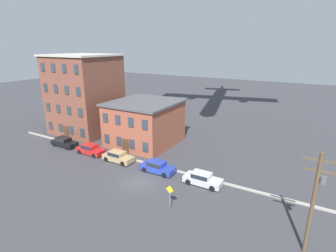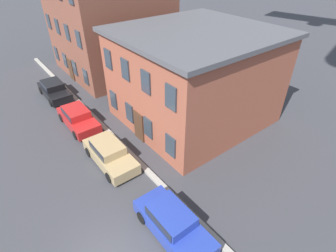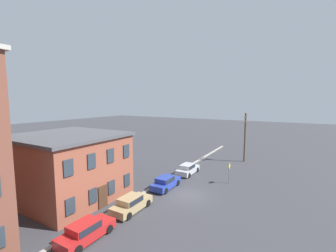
{
  "view_description": "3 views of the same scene",
  "coord_description": "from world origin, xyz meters",
  "px_view_note": "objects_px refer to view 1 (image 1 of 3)",
  "views": [
    {
      "loc": [
        16.55,
        -22.05,
        15.38
      ],
      "look_at": [
        1.15,
        4.71,
        5.77
      ],
      "focal_mm": 28.0,
      "sensor_mm": 36.0,
      "label": 1
    },
    {
      "loc": [
        6.32,
        -1.64,
        11.57
      ],
      "look_at": [
        -1.47,
        4.4,
        4.71
      ],
      "focal_mm": 28.0,
      "sensor_mm": 36.0,
      "label": 2
    },
    {
      "loc": [
        -21.67,
        -10.06,
        10.37
      ],
      "look_at": [
        1.36,
        3.34,
        7.38
      ],
      "focal_mm": 24.0,
      "sensor_mm": 36.0,
      "label": 3
    }
  ],
  "objects_px": {
    "car_blue": "(157,166)",
    "utility_pole": "(314,199)",
    "car_red": "(90,149)",
    "car_black": "(64,142)",
    "caution_sign": "(170,193)",
    "car_silver": "(202,178)",
    "car_tan": "(118,156)"
  },
  "relations": [
    {
      "from": "car_blue",
      "to": "utility_pole",
      "type": "distance_m",
      "value": 18.36
    },
    {
      "from": "car_red",
      "to": "car_blue",
      "type": "distance_m",
      "value": 11.62
    },
    {
      "from": "car_black",
      "to": "caution_sign",
      "type": "xyz_separation_m",
      "value": [
        22.74,
        -6.25,
        1.07
      ]
    },
    {
      "from": "car_red",
      "to": "caution_sign",
      "type": "xyz_separation_m",
      "value": [
        16.92,
        -6.14,
        1.07
      ]
    },
    {
      "from": "car_black",
      "to": "car_silver",
      "type": "distance_m",
      "value": 23.56
    },
    {
      "from": "car_red",
      "to": "car_tan",
      "type": "bearing_deg",
      "value": -0.25
    },
    {
      "from": "car_black",
      "to": "car_silver",
      "type": "bearing_deg",
      "value": -0.34
    },
    {
      "from": "car_red",
      "to": "car_blue",
      "type": "relative_size",
      "value": 1.0
    },
    {
      "from": "caution_sign",
      "to": "utility_pole",
      "type": "height_order",
      "value": "utility_pole"
    },
    {
      "from": "caution_sign",
      "to": "utility_pole",
      "type": "distance_m",
      "value": 12.09
    },
    {
      "from": "car_red",
      "to": "car_silver",
      "type": "bearing_deg",
      "value": -0.1
    },
    {
      "from": "car_black",
      "to": "car_blue",
      "type": "height_order",
      "value": "same"
    },
    {
      "from": "car_silver",
      "to": "caution_sign",
      "type": "distance_m",
      "value": 6.26
    },
    {
      "from": "car_tan",
      "to": "car_silver",
      "type": "height_order",
      "value": "same"
    },
    {
      "from": "car_red",
      "to": "car_blue",
      "type": "height_order",
      "value": "same"
    },
    {
      "from": "car_red",
      "to": "utility_pole",
      "type": "distance_m",
      "value": 29.46
    },
    {
      "from": "car_black",
      "to": "car_red",
      "type": "height_order",
      "value": "same"
    },
    {
      "from": "car_black",
      "to": "utility_pole",
      "type": "distance_m",
      "value": 35.16
    },
    {
      "from": "car_blue",
      "to": "car_silver",
      "type": "xyz_separation_m",
      "value": [
        6.12,
        -0.02,
        0.0
      ]
    },
    {
      "from": "caution_sign",
      "to": "utility_pole",
      "type": "xyz_separation_m",
      "value": [
        11.74,
        0.53,
        2.87
      ]
    },
    {
      "from": "car_silver",
      "to": "caution_sign",
      "type": "xyz_separation_m",
      "value": [
        -0.82,
        -6.11,
        1.07
      ]
    },
    {
      "from": "car_red",
      "to": "caution_sign",
      "type": "relative_size",
      "value": 1.62
    },
    {
      "from": "caution_sign",
      "to": "utility_pole",
      "type": "bearing_deg",
      "value": 2.61
    },
    {
      "from": "caution_sign",
      "to": "utility_pole",
      "type": "relative_size",
      "value": 0.33
    },
    {
      "from": "car_silver",
      "to": "utility_pole",
      "type": "distance_m",
      "value": 12.87
    },
    {
      "from": "car_blue",
      "to": "utility_pole",
      "type": "xyz_separation_m",
      "value": [
        17.03,
        -5.6,
        3.94
      ]
    },
    {
      "from": "caution_sign",
      "to": "car_red",
      "type": "bearing_deg",
      "value": 160.05
    },
    {
      "from": "car_tan",
      "to": "caution_sign",
      "type": "bearing_deg",
      "value": -27.64
    },
    {
      "from": "utility_pole",
      "to": "car_silver",
      "type": "bearing_deg",
      "value": 152.94
    },
    {
      "from": "car_blue",
      "to": "caution_sign",
      "type": "xyz_separation_m",
      "value": [
        5.3,
        -6.13,
        1.07
      ]
    },
    {
      "from": "car_tan",
      "to": "car_blue",
      "type": "bearing_deg",
      "value": 0.15
    },
    {
      "from": "car_silver",
      "to": "utility_pole",
      "type": "bearing_deg",
      "value": -27.06
    }
  ]
}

